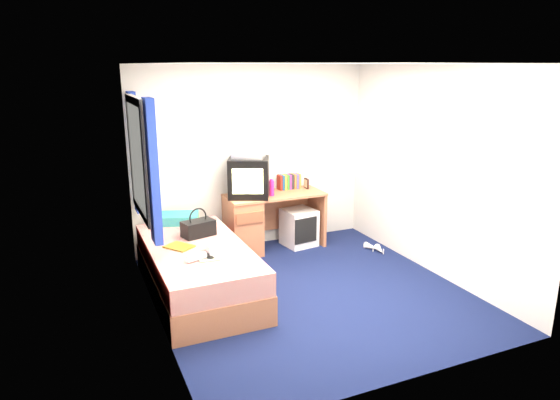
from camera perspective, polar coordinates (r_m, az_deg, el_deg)
name	(u,v)px	position (r m, az deg, el deg)	size (l,w,h in m)	color
ground	(309,292)	(5.52, 3.36, -10.49)	(3.40, 3.40, 0.00)	#0C1438
room_shell	(311,161)	(5.06, 3.61, 4.50)	(3.40, 3.40, 3.40)	white
bed	(198,270)	(5.46, -9.34, -7.87)	(1.01, 2.00, 0.54)	#B9714D
pillow	(177,218)	(6.15, -11.72, -2.07)	(0.51, 0.32, 0.11)	#1B5AB2
desk	(255,221)	(6.56, -2.88, -2.41)	(1.30, 0.55, 0.75)	#B9714D
storage_cube	(299,227)	(6.80, 2.18, -3.14)	(0.40, 0.40, 0.50)	white
crt_tv	(249,177)	(6.38, -3.57, 2.61)	(0.65, 0.63, 0.50)	black
vcr	(249,155)	(6.33, -3.61, 5.17)	(0.40, 0.28, 0.08)	#B9B9BB
book_row	(289,182)	(6.80, 1.04, 2.12)	(0.31, 0.13, 0.20)	maroon
picture_frame	(306,183)	(6.83, 3.04, 1.91)	(0.02, 0.12, 0.14)	black
pink_water_bottle	(272,188)	(6.43, -0.96, 1.34)	(0.06, 0.06, 0.20)	#F02181
aerosol_can	(266,186)	(6.57, -1.59, 1.62)	(0.05, 0.05, 0.19)	white
handbag	(198,228)	(5.63, -9.32, -3.15)	(0.39, 0.28, 0.32)	black
towel	(222,248)	(5.14, -6.67, -5.41)	(0.29, 0.24, 0.10)	white
magazine	(179,247)	(5.35, -11.43, -5.24)	(0.21, 0.28, 0.01)	yellow
water_bottle	(196,257)	(4.96, -9.54, -6.48)	(0.07, 0.07, 0.20)	white
colour_swatch_fan	(211,260)	(4.95, -7.92, -6.82)	(0.22, 0.06, 0.01)	yellow
remote_control	(209,256)	(5.03, -8.17, -6.41)	(0.05, 0.16, 0.02)	black
window_assembly	(141,160)	(5.46, -15.56, 4.40)	(0.11, 1.42, 1.40)	silver
white_heels	(376,248)	(6.75, 10.91, -5.46)	(0.19, 0.37, 0.09)	silver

